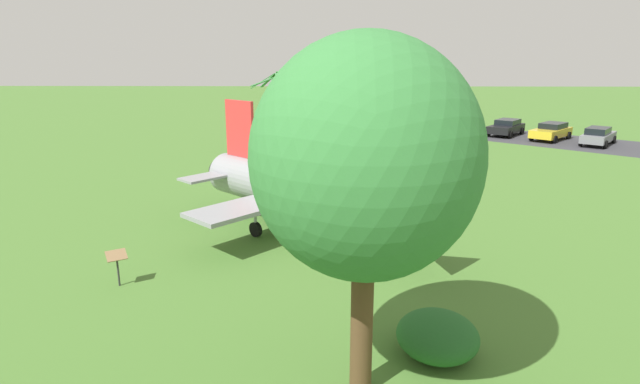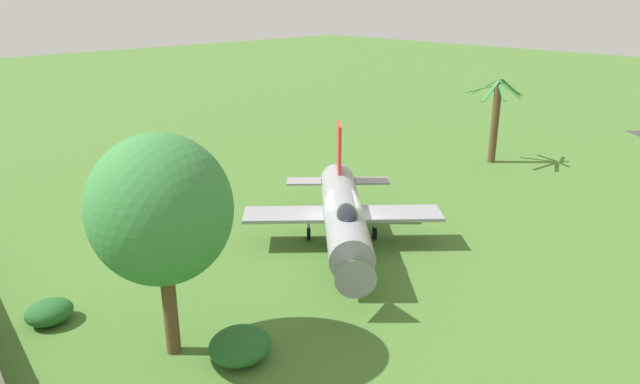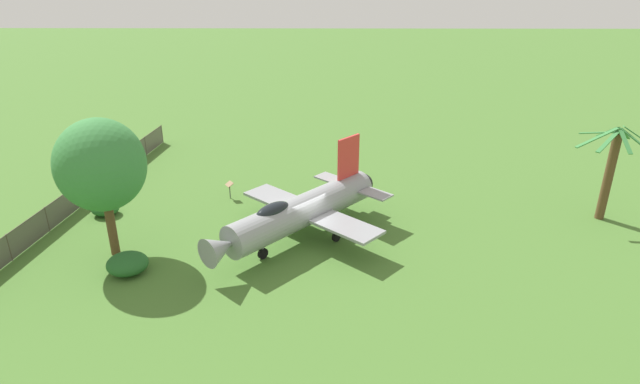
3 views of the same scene
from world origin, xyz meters
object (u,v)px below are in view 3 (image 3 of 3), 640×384
shrub_by_tree (127,264)px  info_plaque (230,186)px  shade_tree (101,165)px  display_jet (298,212)px  shrub_near_fence (105,209)px  palm_tree (609,172)px

shrub_by_tree → info_plaque: size_ratio=1.81×
shrub_by_tree → shade_tree: bearing=-54.9°
info_plaque → display_jet: bearing=129.8°
display_jet → shrub_near_fence: 12.56m
display_jet → shrub_near_fence: bearing=-62.5°
shade_tree → shrub_by_tree: size_ratio=3.61×
shade_tree → palm_tree: bearing=-170.8°
shrub_near_fence → display_jet: bearing=165.2°
display_jet → shrub_by_tree: size_ratio=5.16×
shrub_near_fence → shade_tree: bearing=116.2°
palm_tree → shrub_near_fence: 30.41m
shade_tree → info_plaque: shade_tree is taller
display_jet → palm_tree: 18.52m
shade_tree → palm_tree: shade_tree is taller
shade_tree → shrub_near_fence: shade_tree is taller
shrub_near_fence → info_plaque: info_plaque is taller
info_plaque → palm_tree: bearing=173.3°
display_jet → shade_tree: (9.76, 1.51, 3.28)m
shrub_by_tree → shrub_near_fence: bearing=-61.1°
display_jet → shade_tree: 10.41m
palm_tree → info_plaque: size_ratio=5.11×
display_jet → info_plaque: 7.53m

